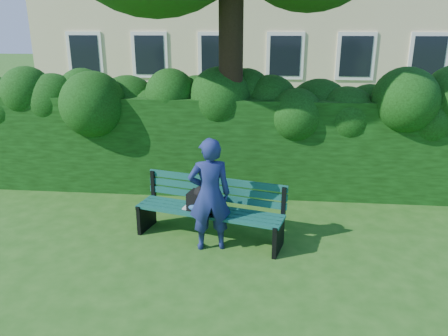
# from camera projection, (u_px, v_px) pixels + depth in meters

# --- Properties ---
(ground) EXTENTS (80.00, 80.00, 0.00)m
(ground) POSITION_uv_depth(u_px,v_px,m) (220.00, 241.00, 6.46)
(ground) COLOR #225717
(ground) RESTS_ON ground
(hedge) EXTENTS (10.00, 1.00, 1.80)m
(hedge) POSITION_uv_depth(u_px,v_px,m) (232.00, 144.00, 8.26)
(hedge) COLOR black
(hedge) RESTS_ON ground
(park_bench) EXTENTS (2.26, 1.08, 0.89)m
(park_bench) POSITION_uv_depth(u_px,v_px,m) (208.00, 206.00, 6.42)
(park_bench) COLOR #0F4C3D
(park_bench) RESTS_ON ground
(man_reading) EXTENTS (0.67, 0.51, 1.63)m
(man_reading) POSITION_uv_depth(u_px,v_px,m) (210.00, 195.00, 6.04)
(man_reading) COLOR navy
(man_reading) RESTS_ON ground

